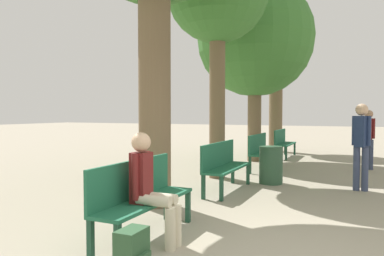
{
  "coord_description": "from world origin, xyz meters",
  "views": [
    {
      "loc": [
        0.57,
        -3.5,
        1.53
      ],
      "look_at": [
        -3.71,
        5.89,
        1.1
      ],
      "focal_mm": 35.0,
      "sensor_mm": 36.0,
      "label": 1
    }
  ],
  "objects_px": {
    "tree_row_2": "(255,39)",
    "person_seated": "(150,185)",
    "tree_row_3": "(276,53)",
    "pedestrian_mid": "(361,141)",
    "bench_row_3": "(283,141)",
    "pedestrian_near": "(368,136)",
    "bench_row_0": "(140,193)",
    "bench_row_1": "(223,163)",
    "trash_bin": "(271,165)",
    "backpack": "(133,256)",
    "bench_row_2": "(261,149)"
  },
  "relations": [
    {
      "from": "tree_row_3",
      "to": "pedestrian_mid",
      "type": "height_order",
      "value": "tree_row_3"
    },
    {
      "from": "bench_row_1",
      "to": "tree_row_3",
      "type": "relative_size",
      "value": 0.34
    },
    {
      "from": "bench_row_1",
      "to": "backpack",
      "type": "bearing_deg",
      "value": -81.73
    },
    {
      "from": "pedestrian_mid",
      "to": "trash_bin",
      "type": "distance_m",
      "value": 1.85
    },
    {
      "from": "bench_row_3",
      "to": "trash_bin",
      "type": "distance_m",
      "value": 4.92
    },
    {
      "from": "tree_row_2",
      "to": "backpack",
      "type": "distance_m",
      "value": 9.48
    },
    {
      "from": "bench_row_0",
      "to": "backpack",
      "type": "distance_m",
      "value": 1.24
    },
    {
      "from": "bench_row_3",
      "to": "tree_row_3",
      "type": "distance_m",
      "value": 3.78
    },
    {
      "from": "tree_row_3",
      "to": "pedestrian_mid",
      "type": "bearing_deg",
      "value": -65.3
    },
    {
      "from": "pedestrian_near",
      "to": "backpack",
      "type": "bearing_deg",
      "value": -103.8
    },
    {
      "from": "bench_row_3",
      "to": "tree_row_2",
      "type": "distance_m",
      "value": 3.59
    },
    {
      "from": "tree_row_3",
      "to": "pedestrian_near",
      "type": "bearing_deg",
      "value": -48.29
    },
    {
      "from": "pedestrian_near",
      "to": "pedestrian_mid",
      "type": "relative_size",
      "value": 0.94
    },
    {
      "from": "tree_row_3",
      "to": "pedestrian_mid",
      "type": "distance_m",
      "value": 7.88
    },
    {
      "from": "tree_row_2",
      "to": "pedestrian_near",
      "type": "bearing_deg",
      "value": -8.51
    },
    {
      "from": "backpack",
      "to": "tree_row_2",
      "type": "bearing_deg",
      "value": 98.01
    },
    {
      "from": "bench_row_3",
      "to": "person_seated",
      "type": "bearing_deg",
      "value": -88.55
    },
    {
      "from": "pedestrian_near",
      "to": "pedestrian_mid",
      "type": "bearing_deg",
      "value": -93.12
    },
    {
      "from": "person_seated",
      "to": "backpack",
      "type": "bearing_deg",
      "value": -68.49
    },
    {
      "from": "bench_row_2",
      "to": "tree_row_2",
      "type": "distance_m",
      "value": 3.7
    },
    {
      "from": "bench_row_2",
      "to": "pedestrian_mid",
      "type": "distance_m",
      "value": 3.11
    },
    {
      "from": "bench_row_3",
      "to": "pedestrian_near",
      "type": "xyz_separation_m",
      "value": [
        2.6,
        -1.84,
        0.36
      ]
    },
    {
      "from": "bench_row_3",
      "to": "person_seated",
      "type": "distance_m",
      "value": 9.15
    },
    {
      "from": "tree_row_2",
      "to": "person_seated",
      "type": "relative_size",
      "value": 4.35
    },
    {
      "from": "tree_row_2",
      "to": "trash_bin",
      "type": "relative_size",
      "value": 7.06
    },
    {
      "from": "tree_row_3",
      "to": "trash_bin",
      "type": "height_order",
      "value": "tree_row_3"
    },
    {
      "from": "tree_row_3",
      "to": "backpack",
      "type": "xyz_separation_m",
      "value": [
        1.22,
        -11.84,
        -3.58
      ]
    },
    {
      "from": "person_seated",
      "to": "pedestrian_mid",
      "type": "bearing_deg",
      "value": 62.62
    },
    {
      "from": "bench_row_0",
      "to": "pedestrian_near",
      "type": "xyz_separation_m",
      "value": [
        2.6,
        7.16,
        0.36
      ]
    },
    {
      "from": "tree_row_3",
      "to": "trash_bin",
      "type": "xyz_separation_m",
      "value": [
        1.31,
        -6.67,
        -3.42
      ]
    },
    {
      "from": "tree_row_3",
      "to": "backpack",
      "type": "distance_m",
      "value": 12.43
    },
    {
      "from": "tree_row_3",
      "to": "pedestrian_near",
      "type": "relative_size",
      "value": 3.22
    },
    {
      "from": "trash_bin",
      "to": "bench_row_3",
      "type": "bearing_deg",
      "value": 97.95
    },
    {
      "from": "trash_bin",
      "to": "bench_row_2",
      "type": "bearing_deg",
      "value": 109.94
    },
    {
      "from": "trash_bin",
      "to": "backpack",
      "type": "bearing_deg",
      "value": -91.02
    },
    {
      "from": "bench_row_1",
      "to": "tree_row_3",
      "type": "height_order",
      "value": "tree_row_3"
    },
    {
      "from": "bench_row_3",
      "to": "tree_row_2",
      "type": "bearing_deg",
      "value": -115.09
    },
    {
      "from": "tree_row_2",
      "to": "pedestrian_near",
      "type": "relative_size",
      "value": 3.55
    },
    {
      "from": "tree_row_3",
      "to": "person_seated",
      "type": "height_order",
      "value": "tree_row_3"
    },
    {
      "from": "bench_row_1",
      "to": "trash_bin",
      "type": "relative_size",
      "value": 2.17
    },
    {
      "from": "bench_row_0",
      "to": "tree_row_2",
      "type": "relative_size",
      "value": 0.31
    },
    {
      "from": "bench_row_2",
      "to": "person_seated",
      "type": "distance_m",
      "value": 6.15
    },
    {
      "from": "bench_row_1",
      "to": "tree_row_2",
      "type": "distance_m",
      "value": 5.71
    },
    {
      "from": "bench_row_1",
      "to": "bench_row_2",
      "type": "height_order",
      "value": "same"
    },
    {
      "from": "bench_row_3",
      "to": "tree_row_2",
      "type": "xyz_separation_m",
      "value": [
        -0.63,
        -1.35,
        3.26
      ]
    },
    {
      "from": "bench_row_3",
      "to": "pedestrian_near",
      "type": "relative_size",
      "value": 1.09
    },
    {
      "from": "bench_row_2",
      "to": "pedestrian_mid",
      "type": "relative_size",
      "value": 1.02
    },
    {
      "from": "pedestrian_near",
      "to": "bench_row_0",
      "type": "bearing_deg",
      "value": -109.99
    },
    {
      "from": "backpack",
      "to": "pedestrian_mid",
      "type": "bearing_deg",
      "value": 70.29
    },
    {
      "from": "bench_row_0",
      "to": "tree_row_3",
      "type": "distance_m",
      "value": 11.29
    }
  ]
}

